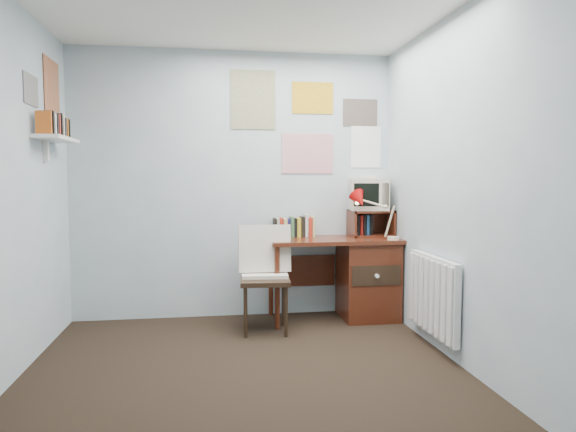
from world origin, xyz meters
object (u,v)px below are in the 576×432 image
object	(u,v)px
crt_tv	(369,193)
radiator	(433,295)
desk_chair	(265,281)
desk	(362,275)
wall_shelf	(57,139)
desk_lamp	(394,218)
tv_riser	(371,223)

from	to	relation	value
crt_tv	radiator	size ratio (longest dim) A/B	0.44
desk_chair	crt_tv	distance (m)	1.35
desk	wall_shelf	size ratio (longest dim) A/B	1.94
crt_tv	wall_shelf	bearing A→B (deg)	-158.96
desk	radiator	size ratio (longest dim) A/B	1.50
desk	desk_chair	size ratio (longest dim) A/B	1.35
radiator	wall_shelf	distance (m)	3.15
desk_chair	radiator	xyz separation A→B (m)	(1.23, -0.62, -0.02)
desk_chair	desk_lamp	world-z (taller)	desk_lamp
desk	desk_lamp	size ratio (longest dim) A/B	3.02
tv_riser	crt_tv	size ratio (longest dim) A/B	1.14
desk	desk_chair	bearing A→B (deg)	-162.13
tv_riser	radiator	world-z (taller)	tv_riser
desk	desk_lamp	world-z (taller)	desk_lamp
desk_chair	desk_lamp	xyz separation A→B (m)	(1.18, 0.10, 0.52)
tv_riser	wall_shelf	bearing A→B (deg)	-169.68
desk_chair	radiator	bearing A→B (deg)	-22.59
desk_lamp	wall_shelf	xyz separation A→B (m)	(-2.80, -0.18, 0.66)
tv_riser	radiator	size ratio (longest dim) A/B	0.50
desk_lamp	tv_riser	world-z (taller)	desk_lamp
radiator	desk_chair	bearing A→B (deg)	153.12
desk	crt_tv	world-z (taller)	crt_tv
desk	crt_tv	distance (m)	0.79
desk	crt_tv	size ratio (longest dim) A/B	3.42
desk_lamp	crt_tv	bearing A→B (deg)	119.29
crt_tv	radiator	distance (m)	1.32
desk	crt_tv	bearing A→B (deg)	52.02
radiator	desk	bearing A→B (deg)	107.24
tv_riser	crt_tv	world-z (taller)	crt_tv
tv_riser	crt_tv	bearing A→B (deg)	129.96
crt_tv	radiator	xyz separation A→B (m)	(0.19, -1.06, -0.76)
desk_chair	wall_shelf	distance (m)	2.01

